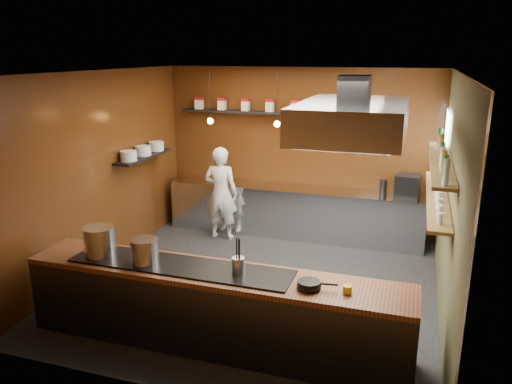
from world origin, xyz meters
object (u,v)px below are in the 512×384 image
at_px(espresso_machine, 408,186).
at_px(chef, 221,193).
at_px(stockpot_large, 100,241).
at_px(stockpot_small, 145,251).
at_px(extractor_hood, 353,119).

distance_m(espresso_machine, chef, 3.21).
bearing_deg(espresso_machine, stockpot_large, -123.79).
distance_m(stockpot_small, chef, 3.35).
height_order(stockpot_large, stockpot_small, stockpot_large).
relative_size(stockpot_small, espresso_machine, 0.81).
bearing_deg(stockpot_small, extractor_hood, 31.55).
distance_m(stockpot_large, espresso_machine, 5.08).
bearing_deg(espresso_machine, chef, -162.97).
height_order(stockpot_small, chef, chef).
xyz_separation_m(extractor_hood, stockpot_large, (-2.70, -1.25, -1.39)).
bearing_deg(extractor_hood, stockpot_small, -148.45).
height_order(stockpot_small, espresso_machine, espresso_machine).
bearing_deg(chef, espresso_machine, -172.59).
height_order(extractor_hood, chef, extractor_hood).
relative_size(extractor_hood, espresso_machine, 5.20).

